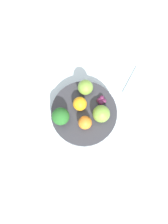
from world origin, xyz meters
TOP-DOWN VIEW (x-y plane):
  - ground_plane at (0.00, 0.00)m, footprint 6.00×6.00m
  - table_surface at (0.00, 0.00)m, footprint 1.20×1.20m
  - bowl at (0.00, 0.00)m, footprint 0.22×0.22m
  - broccoli at (0.03, -0.07)m, footprint 0.06×0.06m
  - apple_red at (0.00, 0.06)m, footprint 0.06×0.06m
  - apple_green at (-0.08, -0.01)m, footprint 0.05×0.05m
  - orange_front at (-0.02, -0.02)m, footprint 0.05×0.05m
  - orange_back at (0.04, 0.01)m, footprint 0.04×0.04m
  - grape_cluster at (-0.05, 0.05)m, footprint 0.03×0.03m
  - napkin at (-0.14, 0.20)m, footprint 0.15×0.15m

SIDE VIEW (x-z plane):
  - ground_plane at x=0.00m, z-range 0.00..0.00m
  - table_surface at x=0.00m, z-range 0.00..0.02m
  - napkin at x=-0.14m, z-range 0.02..0.03m
  - bowl at x=0.00m, z-range 0.02..0.06m
  - grape_cluster at x=-0.05m, z-range 0.06..0.08m
  - orange_back at x=0.04m, z-range 0.06..0.11m
  - orange_front at x=-0.02m, z-range 0.06..0.11m
  - apple_green at x=-0.08m, z-range 0.06..0.11m
  - apple_red at x=0.00m, z-range 0.06..0.12m
  - broccoli at x=0.03m, z-range 0.07..0.14m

